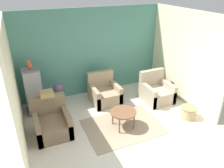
% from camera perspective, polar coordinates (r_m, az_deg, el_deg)
% --- Properties ---
extents(ground_plane, '(20.00, 20.00, 0.00)m').
position_cam_1_polar(ground_plane, '(5.10, 7.31, -16.70)').
color(ground_plane, beige).
rests_on(ground_plane, ground).
extents(wall_back_accent, '(4.69, 0.06, 2.70)m').
position_cam_1_polar(wall_back_accent, '(6.91, -5.31, 8.25)').
color(wall_back_accent, '#4C897A').
rests_on(wall_back_accent, ground_plane).
extents(wall_left, '(0.06, 3.08, 2.70)m').
position_cam_1_polar(wall_left, '(5.14, -24.33, -0.50)').
color(wall_left, beige).
rests_on(wall_left, ground_plane).
extents(wall_right, '(0.06, 3.08, 2.70)m').
position_cam_1_polar(wall_right, '(6.75, 18.41, 6.57)').
color(wall_right, beige).
rests_on(wall_right, ground_plane).
extents(area_rug, '(1.92, 1.42, 0.01)m').
position_cam_1_polar(area_rug, '(5.71, 2.89, -10.99)').
color(area_rug, gray).
rests_on(area_rug, ground_plane).
extents(coffee_table, '(0.65, 0.65, 0.46)m').
position_cam_1_polar(coffee_table, '(5.48, 2.98, -7.55)').
color(coffee_table, brown).
rests_on(coffee_table, ground_plane).
extents(armchair_left, '(0.82, 0.86, 0.89)m').
position_cam_1_polar(armchair_left, '(5.54, -15.33, -9.95)').
color(armchair_left, '#7A664C').
rests_on(armchair_left, ground_plane).
extents(armchair_right, '(0.82, 0.86, 0.89)m').
position_cam_1_polar(armchair_right, '(6.86, 11.48, -2.04)').
color(armchair_right, tan).
rests_on(armchair_right, ground_plane).
extents(armchair_middle, '(0.82, 0.86, 0.89)m').
position_cam_1_polar(armchair_middle, '(6.64, -2.02, -2.47)').
color(armchair_middle, '#9E896B').
rests_on(armchair_middle, ground_plane).
extents(birdcage, '(0.55, 0.55, 1.29)m').
position_cam_1_polar(birdcage, '(6.38, -19.72, -1.80)').
color(birdcage, slate).
rests_on(birdcage, ground_plane).
extents(parrot, '(0.12, 0.22, 0.26)m').
position_cam_1_polar(parrot, '(6.08, -20.81, 4.70)').
color(parrot, '#D14C2D').
rests_on(parrot, birdcage).
extents(potted_plant, '(0.29, 0.26, 0.67)m').
position_cam_1_polar(potted_plant, '(6.66, -13.76, -2.05)').
color(potted_plant, brown).
rests_on(potted_plant, ground_plane).
extents(wicker_basket, '(0.44, 0.44, 0.32)m').
position_cam_1_polar(wicker_basket, '(6.30, 19.33, -6.91)').
color(wicker_basket, tan).
rests_on(wicker_basket, ground_plane).
extents(throw_pillow, '(0.32, 0.32, 0.10)m').
position_cam_1_polar(throw_pillow, '(5.46, -16.70, -2.45)').
color(throw_pillow, tan).
rests_on(throw_pillow, armchair_left).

